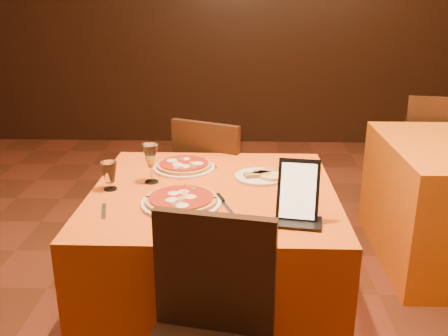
{
  "coord_description": "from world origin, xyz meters",
  "views": [
    {
      "loc": [
        -0.03,
        -1.99,
        1.59
      ],
      "look_at": [
        -0.1,
        0.1,
        0.86
      ],
      "focal_mm": 40.0,
      "sensor_mm": 36.0,
      "label": 1
    }
  ],
  "objects_px": {
    "chair_main_far": "(220,187)",
    "pizza_near": "(181,201)",
    "main_table": "(214,262)",
    "chair_side_far": "(428,151)",
    "water_glass": "(109,176)",
    "tablet": "(298,190)",
    "pizza_far": "(184,166)",
    "wine_glass": "(151,163)"
  },
  "relations": [
    {
      "from": "pizza_near",
      "to": "water_glass",
      "type": "relative_size",
      "value": 2.61
    },
    {
      "from": "pizza_far",
      "to": "tablet",
      "type": "bearing_deg",
      "value": -48.27
    },
    {
      "from": "pizza_near",
      "to": "pizza_far",
      "type": "height_order",
      "value": "same"
    },
    {
      "from": "chair_side_far",
      "to": "water_glass",
      "type": "height_order",
      "value": "chair_side_far"
    },
    {
      "from": "wine_glass",
      "to": "tablet",
      "type": "height_order",
      "value": "tablet"
    },
    {
      "from": "chair_side_far",
      "to": "tablet",
      "type": "distance_m",
      "value": 2.28
    },
    {
      "from": "water_glass",
      "to": "pizza_far",
      "type": "bearing_deg",
      "value": 43.43
    },
    {
      "from": "main_table",
      "to": "chair_side_far",
      "type": "bearing_deg",
      "value": 45.47
    },
    {
      "from": "water_glass",
      "to": "pizza_near",
      "type": "bearing_deg",
      "value": -25.17
    },
    {
      "from": "tablet",
      "to": "wine_glass",
      "type": "bearing_deg",
      "value": 158.46
    },
    {
      "from": "chair_side_far",
      "to": "pizza_near",
      "type": "distance_m",
      "value": 2.45
    },
    {
      "from": "pizza_far",
      "to": "water_glass",
      "type": "xyz_separation_m",
      "value": [
        -0.3,
        -0.29,
        0.05
      ]
    },
    {
      "from": "chair_main_far",
      "to": "water_glass",
      "type": "distance_m",
      "value": 0.99
    },
    {
      "from": "chair_side_far",
      "to": "main_table",
      "type": "bearing_deg",
      "value": 56.99
    },
    {
      "from": "pizza_far",
      "to": "tablet",
      "type": "height_order",
      "value": "tablet"
    },
    {
      "from": "chair_side_far",
      "to": "water_glass",
      "type": "distance_m",
      "value": 2.6
    },
    {
      "from": "tablet",
      "to": "water_glass",
      "type": "bearing_deg",
      "value": 169.89
    },
    {
      "from": "wine_glass",
      "to": "chair_side_far",
      "type": "bearing_deg",
      "value": 39.08
    },
    {
      "from": "chair_main_far",
      "to": "tablet",
      "type": "height_order",
      "value": "tablet"
    },
    {
      "from": "chair_main_far",
      "to": "chair_side_far",
      "type": "distance_m",
      "value": 1.75
    },
    {
      "from": "chair_main_far",
      "to": "wine_glass",
      "type": "distance_m",
      "value": 0.86
    },
    {
      "from": "pizza_far",
      "to": "chair_main_far",
      "type": "bearing_deg",
      "value": 72.43
    },
    {
      "from": "chair_main_far",
      "to": "pizza_far",
      "type": "xyz_separation_m",
      "value": [
        -0.16,
        -0.51,
        0.31
      ]
    },
    {
      "from": "main_table",
      "to": "pizza_near",
      "type": "distance_m",
      "value": 0.45
    },
    {
      "from": "main_table",
      "to": "pizza_far",
      "type": "distance_m",
      "value": 0.5
    },
    {
      "from": "chair_main_far",
      "to": "pizza_near",
      "type": "bearing_deg",
      "value": 106.91
    },
    {
      "from": "pizza_near",
      "to": "chair_main_far",
      "type": "bearing_deg",
      "value": 82.61
    },
    {
      "from": "pizza_near",
      "to": "pizza_far",
      "type": "distance_m",
      "value": 0.45
    },
    {
      "from": "main_table",
      "to": "water_glass",
      "type": "bearing_deg",
      "value": -177.82
    },
    {
      "from": "chair_main_far",
      "to": "pizza_near",
      "type": "height_order",
      "value": "chair_main_far"
    },
    {
      "from": "wine_glass",
      "to": "tablet",
      "type": "relative_size",
      "value": 0.78
    },
    {
      "from": "water_glass",
      "to": "tablet",
      "type": "xyz_separation_m",
      "value": [
        0.81,
        -0.28,
        0.06
      ]
    },
    {
      "from": "main_table",
      "to": "pizza_far",
      "type": "height_order",
      "value": "pizza_far"
    },
    {
      "from": "wine_glass",
      "to": "chair_main_far",
      "type": "bearing_deg",
      "value": 67.26
    },
    {
      "from": "chair_main_far",
      "to": "water_glass",
      "type": "height_order",
      "value": "chair_main_far"
    },
    {
      "from": "chair_side_far",
      "to": "tablet",
      "type": "xyz_separation_m",
      "value": [
        -1.21,
        -1.88,
        0.41
      ]
    },
    {
      "from": "chair_side_far",
      "to": "pizza_near",
      "type": "height_order",
      "value": "chair_side_far"
    },
    {
      "from": "chair_side_far",
      "to": "pizza_far",
      "type": "distance_m",
      "value": 2.18
    },
    {
      "from": "chair_main_far",
      "to": "main_table",
      "type": "bearing_deg",
      "value": 114.3
    },
    {
      "from": "chair_side_far",
      "to": "wine_glass",
      "type": "relative_size",
      "value": 4.79
    },
    {
      "from": "main_table",
      "to": "water_glass",
      "type": "relative_size",
      "value": 8.46
    },
    {
      "from": "main_table",
      "to": "tablet",
      "type": "bearing_deg",
      "value": -40.85
    }
  ]
}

